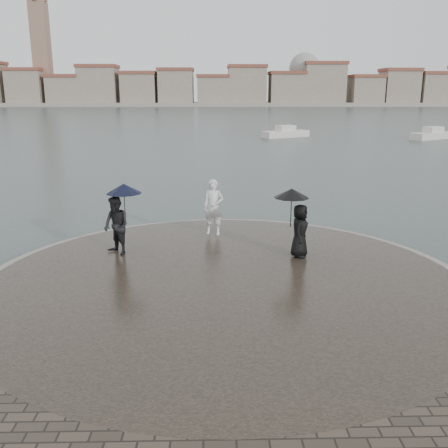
{
  "coord_description": "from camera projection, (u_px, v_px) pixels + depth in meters",
  "views": [
    {
      "loc": [
        -0.3,
        -8.21,
        4.93
      ],
      "look_at": [
        0.0,
        4.8,
        1.45
      ],
      "focal_mm": 40.0,
      "sensor_mm": 36.0,
      "label": 1
    }
  ],
  "objects": [
    {
      "name": "quay_tip",
      "position": [
        225.0,
        286.0,
        12.54
      ],
      "size": [
        11.9,
        11.9,
        0.36
      ],
      "primitive_type": "cylinder",
      "color": "#2D261E",
      "rests_on": "ground"
    },
    {
      "name": "kerb_ring",
      "position": [
        225.0,
        287.0,
        12.55
      ],
      "size": [
        12.5,
        12.5,
        0.32
      ],
      "primitive_type": "cylinder",
      "color": "gray",
      "rests_on": "ground"
    },
    {
      "name": "statue",
      "position": [
        213.0,
        207.0,
        16.2
      ],
      "size": [
        0.73,
        0.54,
        1.82
      ],
      "primitive_type": "imported",
      "rotation": [
        0.0,
        0.0,
        -0.17
      ],
      "color": "silver",
      "rests_on": "quay_tip"
    },
    {
      "name": "ground",
      "position": [
        230.0,
        367.0,
        9.21
      ],
      "size": [
        400.0,
        400.0,
        0.0
      ],
      "primitive_type": "plane",
      "color": "#2B3835",
      "rests_on": "ground"
    },
    {
      "name": "visitor_right",
      "position": [
        297.0,
        219.0,
        13.97
      ],
      "size": [
        1.1,
        1.03,
        1.95
      ],
      "color": "black",
      "rests_on": "quay_tip"
    },
    {
      "name": "visitor_left",
      "position": [
        118.0,
        217.0,
        14.2
      ],
      "size": [
        1.27,
        1.12,
        2.04
      ],
      "color": "black",
      "rests_on": "quay_tip"
    },
    {
      "name": "far_skyline",
      "position": [
        194.0,
        89.0,
        162.82
      ],
      "size": [
        260.0,
        20.0,
        37.0
      ],
      "color": "gray",
      "rests_on": "ground"
    },
    {
      "name": "boats",
      "position": [
        358.0,
        135.0,
        53.51
      ],
      "size": [
        20.77,
        6.62,
        1.5
      ],
      "color": "beige",
      "rests_on": "ground"
    }
  ]
}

